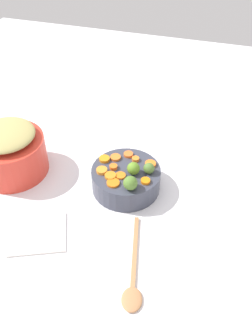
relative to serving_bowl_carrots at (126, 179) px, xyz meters
name	(u,v)px	position (x,y,z in m)	size (l,w,h in m)	color
tabletop	(136,184)	(0.03, 0.03, -0.05)	(2.40, 2.40, 0.02)	white
serving_bowl_carrots	(126,179)	(0.00, 0.00, 0.00)	(0.22, 0.22, 0.08)	#393C4A
metal_pot	(10,155)	(-0.40, -0.03, 0.03)	(0.24, 0.24, 0.13)	red
stuffing_mound	(5,135)	(-0.40, -0.03, 0.11)	(0.19, 0.19, 0.04)	tan
carrot_slice_0	(102,171)	(-0.07, -0.03, 0.04)	(0.03, 0.03, 0.01)	orange
carrot_slice_1	(150,164)	(0.07, 0.05, 0.04)	(0.04, 0.04, 0.01)	orange
carrot_slice_2	(104,159)	(-0.08, 0.03, 0.04)	(0.03, 0.03, 0.01)	orange
carrot_slice_3	(128,154)	(-0.01, 0.07, 0.04)	(0.03, 0.03, 0.01)	orange
carrot_slice_4	(120,176)	(-0.01, -0.03, 0.04)	(0.03, 0.03, 0.01)	orange
carrot_slice_5	(113,183)	(-0.02, -0.07, 0.04)	(0.04, 0.04, 0.01)	orange
carrot_slice_6	(146,181)	(0.07, -0.03, 0.04)	(0.03, 0.03, 0.01)	orange
carrot_slice_7	(116,157)	(-0.05, 0.05, 0.04)	(0.03, 0.03, 0.01)	orange
carrot_slice_8	(110,176)	(-0.04, -0.04, 0.04)	(0.04, 0.04, 0.01)	orange
carrot_slice_9	(113,167)	(-0.04, 0.00, 0.04)	(0.03, 0.03, 0.01)	orange
carrot_slice_10	(136,159)	(0.02, 0.06, 0.04)	(0.02, 0.02, 0.01)	orange
brussels_sprout_0	(134,169)	(0.03, -0.01, 0.06)	(0.04, 0.04, 0.04)	#5A8724
brussels_sprout_1	(130,183)	(0.03, -0.07, 0.06)	(0.04, 0.04, 0.04)	#4F752B
brussels_sprout_2	(149,168)	(0.07, 0.01, 0.06)	(0.04, 0.04, 0.04)	#4E712F
wooden_spoon	(133,281)	(0.12, -0.33, -0.03)	(0.10, 0.30, 0.01)	#B2784C
dish_towel	(38,234)	(-0.19, -0.26, -0.04)	(0.16, 0.14, 0.01)	silver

